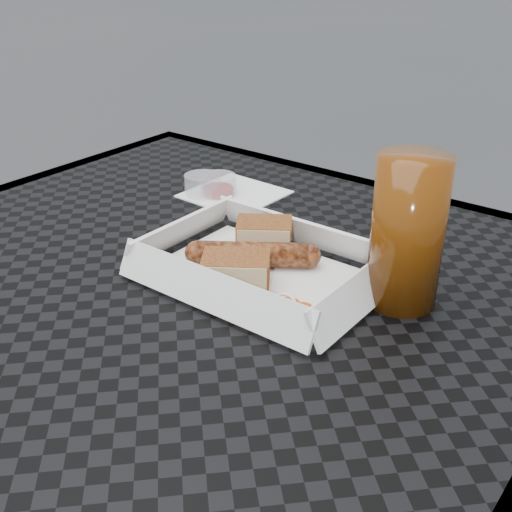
{
  "coord_description": "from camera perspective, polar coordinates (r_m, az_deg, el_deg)",
  "views": [
    {
      "loc": [
        0.43,
        -0.42,
        1.08
      ],
      "look_at": [
        0.07,
        0.05,
        0.78
      ],
      "focal_mm": 45.0,
      "sensor_mm": 36.0,
      "label": 1
    }
  ],
  "objects": [
    {
      "name": "food_tray",
      "position": [
        0.69,
        0.51,
        -1.78
      ],
      "size": [
        0.22,
        0.15,
        0.0
      ],
      "primitive_type": "cube",
      "color": "white",
      "rests_on": "patio_table"
    },
    {
      "name": "bratwurst",
      "position": [
        0.7,
        -0.3,
        0.15
      ],
      "size": [
        0.13,
        0.1,
        0.03
      ],
      "rotation": [
        0.0,
        0.0,
        0.6
      ],
      "color": "brown",
      "rests_on": "food_tray"
    },
    {
      "name": "bread_near",
      "position": [
        0.72,
        0.73,
        1.71
      ],
      "size": [
        0.08,
        0.07,
        0.04
      ],
      "primitive_type": "cube",
      "rotation": [
        0.0,
        0.0,
        0.6
      ],
      "color": "brown",
      "rests_on": "food_tray"
    },
    {
      "name": "condiment_cup_empty",
      "position": [
        0.9,
        -4.78,
        6.29
      ],
      "size": [
        0.05,
        0.05,
        0.03
      ],
      "primitive_type": "cylinder",
      "color": "silver",
      "rests_on": "patio_table"
    },
    {
      "name": "veg_garnish",
      "position": [
        0.62,
        2.79,
        -4.96
      ],
      "size": [
        0.03,
        0.03,
        0.0
      ],
      "color": "#D93E09",
      "rests_on": "food_tray"
    },
    {
      "name": "condiment_cup_sauce",
      "position": [
        0.9,
        -3.38,
        6.27
      ],
      "size": [
        0.05,
        0.05,
        0.03
      ],
      "primitive_type": "cylinder",
      "color": "maroon",
      "rests_on": "patio_table"
    },
    {
      "name": "patio_table",
      "position": [
        0.73,
        -6.9,
        -7.3
      ],
      "size": [
        0.8,
        0.8,
        0.74
      ],
      "color": "black",
      "rests_on": "ground"
    },
    {
      "name": "drink_glass",
      "position": [
        0.63,
        13.31,
        2.08
      ],
      "size": [
        0.07,
        0.07,
        0.15
      ],
      "primitive_type": "cylinder",
      "color": "#532607",
      "rests_on": "patio_table"
    },
    {
      "name": "bread_far",
      "position": [
        0.65,
        -1.8,
        -1.4
      ],
      "size": [
        0.08,
        0.08,
        0.03
      ],
      "primitive_type": "cube",
      "rotation": [
        0.0,
        0.0,
        0.6
      ],
      "color": "brown",
      "rests_on": "food_tray"
    },
    {
      "name": "napkin",
      "position": [
        0.9,
        -1.91,
        5.53
      ],
      "size": [
        0.12,
        0.12,
        0.0
      ],
      "primitive_type": "cube",
      "rotation": [
        0.0,
        0.0,
        -0.03
      ],
      "color": "white",
      "rests_on": "patio_table"
    }
  ]
}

